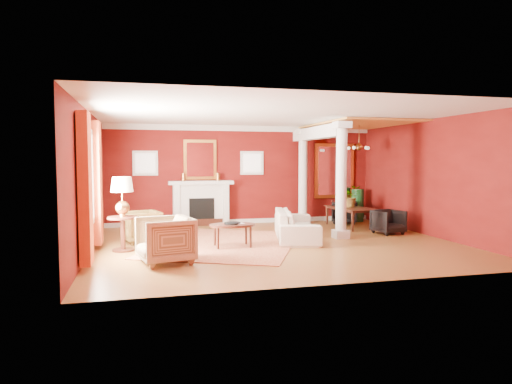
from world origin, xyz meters
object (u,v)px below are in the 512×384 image
object	(u,v)px
armchair_leopard	(142,225)
coffee_table	(232,226)
side_table	(122,201)
sofa	(296,220)
dining_table	(352,211)
armchair_stripe	(165,238)

from	to	relation	value
armchair_leopard	coffee_table	distance (m)	2.20
armchair_leopard	side_table	xyz separation A→B (m)	(-0.37, -0.94, 0.64)
coffee_table	sofa	bearing A→B (deg)	21.25
sofa	coffee_table	size ratio (longest dim) A/B	2.32
coffee_table	side_table	xyz separation A→B (m)	(-2.28, 0.15, 0.58)
side_table	dining_table	size ratio (longest dim) A/B	0.97
armchair_stripe	side_table	xyz separation A→B (m)	(-0.80, 1.35, 0.57)
sofa	armchair_stripe	distance (m)	3.67
armchair_stripe	dining_table	size ratio (longest dim) A/B	0.59
armchair_leopard	armchair_stripe	distance (m)	2.33
side_table	sofa	bearing A→B (deg)	7.27
sofa	dining_table	distance (m)	2.60
coffee_table	dining_table	world-z (taller)	dining_table
armchair_leopard	coffee_table	bearing A→B (deg)	47.26
armchair_leopard	side_table	size ratio (longest dim) A/B	0.52
armchair_leopard	dining_table	distance (m)	5.83
sofa	coffee_table	xyz separation A→B (m)	(-1.68, -0.65, 0.00)
sofa	armchair_leopard	distance (m)	3.61
armchair_stripe	armchair_leopard	bearing A→B (deg)	177.74
armchair_stripe	coffee_table	world-z (taller)	armchair_stripe
armchair_stripe	coffee_table	bearing A→B (deg)	116.28
side_table	dining_table	distance (m)	6.45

